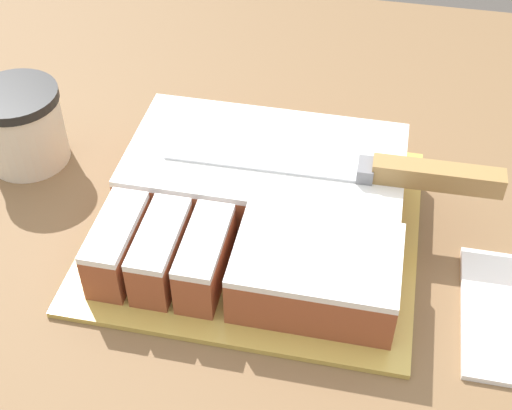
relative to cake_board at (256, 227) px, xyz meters
name	(u,v)px	position (x,y,z in m)	size (l,w,h in m)	color
cake_board	(256,227)	(0.00, 0.00, 0.00)	(0.33, 0.30, 0.01)	gold
cake	(260,203)	(0.00, 0.00, 0.03)	(0.28, 0.26, 0.06)	#994C2D
knife	(399,173)	(0.13, 0.03, 0.07)	(0.33, 0.03, 0.02)	silver
coffee_cup	(22,126)	(-0.28, 0.06, 0.04)	(0.09, 0.09, 0.09)	beige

